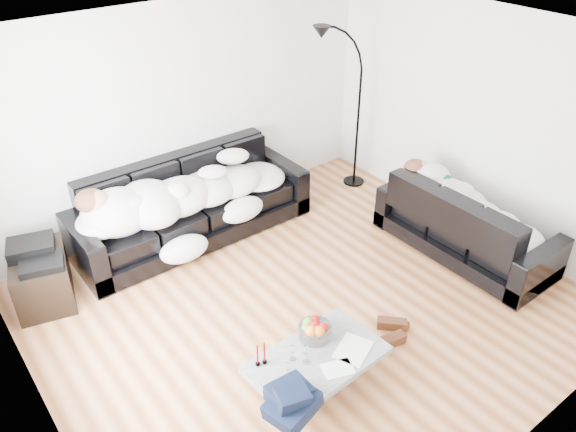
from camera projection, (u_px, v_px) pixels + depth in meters
ground at (306, 303)px, 5.70m from camera, size 5.00×5.00×0.00m
wall_back at (185, 115)px, 6.50m from camera, size 5.00×0.02×2.60m
wall_left at (17, 308)px, 3.71m from camera, size 0.02×4.50×2.60m
wall_right at (481, 124)px, 6.28m from camera, size 0.02×4.50×2.60m
ceiling at (312, 46)px, 4.30m from camera, size 5.00×5.00×0.00m
sofa_back at (191, 201)px, 6.51m from camera, size 2.79×0.97×0.91m
sofa_right at (467, 221)px, 6.25m from camera, size 0.86×2.00×0.81m
sleeper_back at (192, 188)px, 6.37m from camera, size 2.36×0.81×0.47m
sleeper_right at (470, 204)px, 6.13m from camera, size 0.72×1.72×0.42m
teal_cushion at (424, 177)px, 6.46m from camera, size 0.42×0.38×0.20m
coffee_table at (317, 371)px, 4.72m from camera, size 1.17×0.71×0.33m
fruit_bowl at (315, 328)px, 4.79m from camera, size 0.36×0.36×0.18m
wine_glass_a at (292, 352)px, 4.58m from camera, size 0.07×0.07×0.15m
wine_glass_b at (288, 370)px, 4.42m from camera, size 0.07×0.07×0.15m
wine_glass_c at (306, 355)px, 4.54m from camera, size 0.09×0.09×0.18m
candle_left at (257, 355)px, 4.51m from camera, size 0.04×0.04×0.22m
candle_right at (264, 354)px, 4.52m from camera, size 0.05×0.05×0.22m
newspaper_a at (353, 349)px, 4.70m from camera, size 0.40×0.36×0.01m
newspaper_b at (338, 369)px, 4.52m from camera, size 0.29×0.25×0.01m
navy_jacket at (293, 391)px, 4.11m from camera, size 0.42×0.35×0.20m
shoes at (391, 332)px, 5.27m from camera, size 0.57×0.50×0.11m
av_cabinet at (42, 278)px, 5.62m from camera, size 0.69×0.87×0.52m
stereo at (34, 252)px, 5.44m from camera, size 0.52×0.45×0.13m
floor_lamp at (358, 116)px, 7.31m from camera, size 0.73×0.33×1.97m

